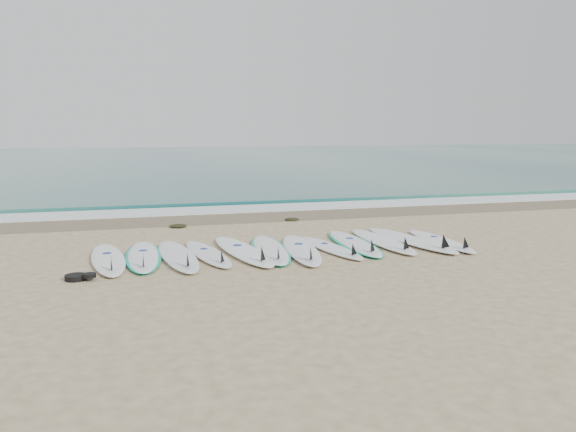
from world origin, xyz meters
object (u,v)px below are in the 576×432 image
object	(u,v)px
surfboard_0	(108,259)
leash_coil	(79,277)
surfboard_6	(302,249)
surfboard_11	(442,241)

from	to	relation	value
surfboard_0	leash_coil	xyz separation A→B (m)	(-0.38, -1.07, -0.01)
surfboard_6	leash_coil	distance (m)	3.87
surfboard_0	surfboard_6	xyz separation A→B (m)	(3.38, -0.17, 0.00)
surfboard_0	leash_coil	size ratio (longest dim) A/B	5.80
surfboard_0	surfboard_6	world-z (taller)	surfboard_6
surfboard_6	leash_coil	size ratio (longest dim) A/B	6.07
surfboard_0	surfboard_11	bearing A→B (deg)	-6.37
surfboard_11	leash_coil	size ratio (longest dim) A/B	5.34
leash_coil	surfboard_0	bearing A→B (deg)	70.28
surfboard_11	surfboard_0	bearing A→B (deg)	179.78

